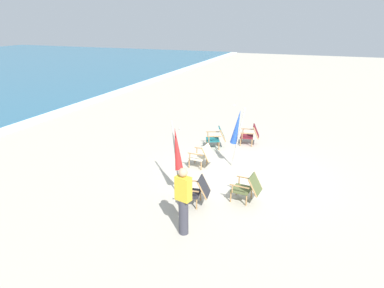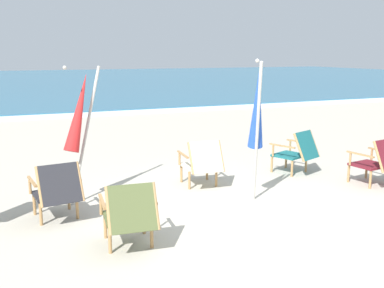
{
  "view_description": "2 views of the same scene",
  "coord_description": "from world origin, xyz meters",
  "px_view_note": "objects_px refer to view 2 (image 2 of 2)",
  "views": [
    {
      "loc": [
        -9.75,
        -2.14,
        4.62
      ],
      "look_at": [
        0.32,
        1.77,
        0.65
      ],
      "focal_mm": 32.0,
      "sensor_mm": 36.0,
      "label": 1
    },
    {
      "loc": [
        -2.8,
        -5.22,
        2.18
      ],
      "look_at": [
        0.17,
        2.07,
        0.57
      ],
      "focal_mm": 42.0,
      "sensor_mm": 36.0,
      "label": 2
    }
  ],
  "objects_px": {
    "beach_chair_front_left": "(378,161)",
    "umbrella_furled_red": "(79,113)",
    "beach_chair_mid_center": "(202,162)",
    "beach_chair_front_right": "(57,190)",
    "beach_chair_far_center": "(297,151)",
    "umbrella_furled_blue": "(257,110)",
    "beach_chair_back_left": "(130,213)"
  },
  "relations": [
    {
      "from": "beach_chair_front_left",
      "to": "umbrella_furled_red",
      "type": "relative_size",
      "value": 0.4
    },
    {
      "from": "beach_chair_mid_center",
      "to": "beach_chair_front_right",
      "type": "height_order",
      "value": "beach_chair_front_right"
    },
    {
      "from": "beach_chair_mid_center",
      "to": "beach_chair_far_center",
      "type": "distance_m",
      "value": 1.93
    },
    {
      "from": "beach_chair_front_left",
      "to": "umbrella_furled_blue",
      "type": "bearing_deg",
      "value": 179.51
    },
    {
      "from": "beach_chair_back_left",
      "to": "umbrella_furled_blue",
      "type": "xyz_separation_m",
      "value": [
        2.1,
        0.87,
        0.94
      ]
    },
    {
      "from": "beach_chair_far_center",
      "to": "umbrella_furled_red",
      "type": "distance_m",
      "value": 3.94
    },
    {
      "from": "beach_chair_mid_center",
      "to": "umbrella_furled_blue",
      "type": "distance_m",
      "value": 1.44
    },
    {
      "from": "beach_chair_front_left",
      "to": "beach_chair_far_center",
      "type": "bearing_deg",
      "value": 125.0
    },
    {
      "from": "beach_chair_far_center",
      "to": "umbrella_furled_red",
      "type": "relative_size",
      "value": 0.44
    },
    {
      "from": "beach_chair_back_left",
      "to": "beach_chair_front_left",
      "type": "xyz_separation_m",
      "value": [
        4.41,
        0.85,
        0.0
      ]
    },
    {
      "from": "umbrella_furled_blue",
      "to": "beach_chair_front_right",
      "type": "bearing_deg",
      "value": 173.15
    },
    {
      "from": "beach_chair_front_left",
      "to": "umbrella_furled_blue",
      "type": "relative_size",
      "value": 0.38
    },
    {
      "from": "beach_chair_front_right",
      "to": "umbrella_furled_red",
      "type": "xyz_separation_m",
      "value": [
        0.43,
        0.74,
        0.88
      ]
    },
    {
      "from": "beach_chair_back_left",
      "to": "beach_chair_front_left",
      "type": "height_order",
      "value": "beach_chair_front_left"
    },
    {
      "from": "beach_chair_far_center",
      "to": "umbrella_furled_red",
      "type": "height_order",
      "value": "umbrella_furled_red"
    },
    {
      "from": "umbrella_furled_red",
      "to": "beach_chair_far_center",
      "type": "bearing_deg",
      "value": 0.61
    },
    {
      "from": "beach_chair_mid_center",
      "to": "beach_chair_far_center",
      "type": "relative_size",
      "value": 0.89
    },
    {
      "from": "beach_chair_mid_center",
      "to": "beach_chair_back_left",
      "type": "bearing_deg",
      "value": -132.07
    },
    {
      "from": "beach_chair_mid_center",
      "to": "umbrella_furled_blue",
      "type": "relative_size",
      "value": 0.38
    },
    {
      "from": "beach_chair_back_left",
      "to": "umbrella_furled_blue",
      "type": "relative_size",
      "value": 0.38
    },
    {
      "from": "beach_chair_front_left",
      "to": "umbrella_furled_red",
      "type": "bearing_deg",
      "value": 166.77
    },
    {
      "from": "beach_chair_mid_center",
      "to": "beach_chair_front_right",
      "type": "xyz_separation_m",
      "value": [
        -2.34,
        -0.67,
        0.0
      ]
    },
    {
      "from": "beach_chair_front_left",
      "to": "beach_chair_mid_center",
      "type": "bearing_deg",
      "value": 159.45
    },
    {
      "from": "beach_chair_front_left",
      "to": "beach_chair_front_right",
      "type": "height_order",
      "value": "beach_chair_front_left"
    },
    {
      "from": "umbrella_furled_blue",
      "to": "beach_chair_front_left",
      "type": "bearing_deg",
      "value": -0.49
    },
    {
      "from": "beach_chair_mid_center",
      "to": "umbrella_furled_red",
      "type": "distance_m",
      "value": 2.11
    },
    {
      "from": "beach_chair_back_left",
      "to": "umbrella_furled_blue",
      "type": "height_order",
      "value": "umbrella_furled_blue"
    },
    {
      "from": "beach_chair_far_center",
      "to": "beach_chair_front_left",
      "type": "bearing_deg",
      "value": -55.0
    },
    {
      "from": "umbrella_furled_blue",
      "to": "umbrella_furled_red",
      "type": "bearing_deg",
      "value": 155.35
    },
    {
      "from": "beach_chair_mid_center",
      "to": "beach_chair_front_left",
      "type": "bearing_deg",
      "value": -20.55
    },
    {
      "from": "beach_chair_mid_center",
      "to": "umbrella_furled_red",
      "type": "xyz_separation_m",
      "value": [
        -1.91,
        0.07,
        0.88
      ]
    },
    {
      "from": "beach_chair_far_center",
      "to": "beach_chair_back_left",
      "type": "bearing_deg",
      "value": -151.29
    }
  ]
}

